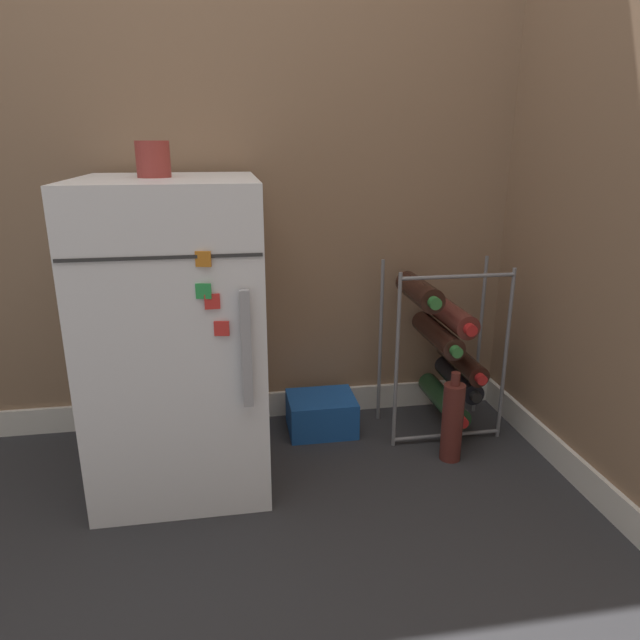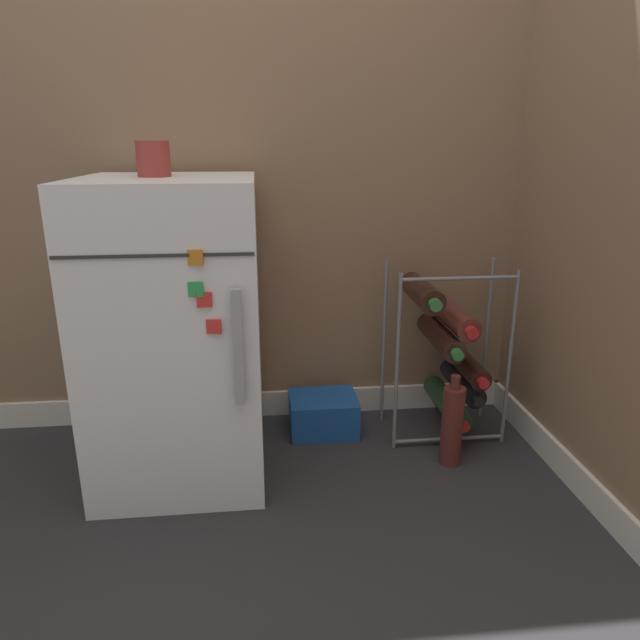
# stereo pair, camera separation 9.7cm
# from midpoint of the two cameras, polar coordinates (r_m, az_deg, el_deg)

# --- Properties ---
(ground_plane) EXTENTS (14.00, 14.00, 0.00)m
(ground_plane) POSITION_cam_midpoint_polar(r_m,az_deg,el_deg) (1.54, -4.33, -20.78)
(ground_plane) COLOR #28282B
(wall_back) EXTENTS (6.66, 0.07, 2.50)m
(wall_back) POSITION_cam_midpoint_polar(r_m,az_deg,el_deg) (1.94, -7.43, 25.91)
(wall_back) COLOR #84664C
(wall_back) RESTS_ON ground_plane
(mini_fridge) EXTENTS (0.47, 0.56, 0.86)m
(mini_fridge) POSITION_cam_midpoint_polar(r_m,az_deg,el_deg) (1.68, -15.63, -1.30)
(mini_fridge) COLOR white
(mini_fridge) RESTS_ON ground_plane
(wine_rack) EXTENTS (0.38, 0.33, 0.58)m
(wine_rack) POSITION_cam_midpoint_polar(r_m,az_deg,el_deg) (1.93, 10.95, -2.62)
(wine_rack) COLOR slate
(wine_rack) RESTS_ON ground_plane
(soda_box) EXTENTS (0.23, 0.18, 0.12)m
(soda_box) POSITION_cam_midpoint_polar(r_m,az_deg,el_deg) (1.97, -1.28, -9.36)
(soda_box) COLOR #194C9E
(soda_box) RESTS_ON ground_plane
(fridge_top_cup) EXTENTS (0.09, 0.09, 0.09)m
(fridge_top_cup) POSITION_cam_midpoint_polar(r_m,az_deg,el_deg) (1.60, -18.08, 15.04)
(fridge_top_cup) COLOR maroon
(fridge_top_cup) RESTS_ON mini_fridge
(loose_bottle_floor) EXTENTS (0.07, 0.07, 0.29)m
(loose_bottle_floor) POSITION_cam_midpoint_polar(r_m,az_deg,el_deg) (1.81, 11.59, -9.90)
(loose_bottle_floor) COLOR #56231E
(loose_bottle_floor) RESTS_ON ground_plane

